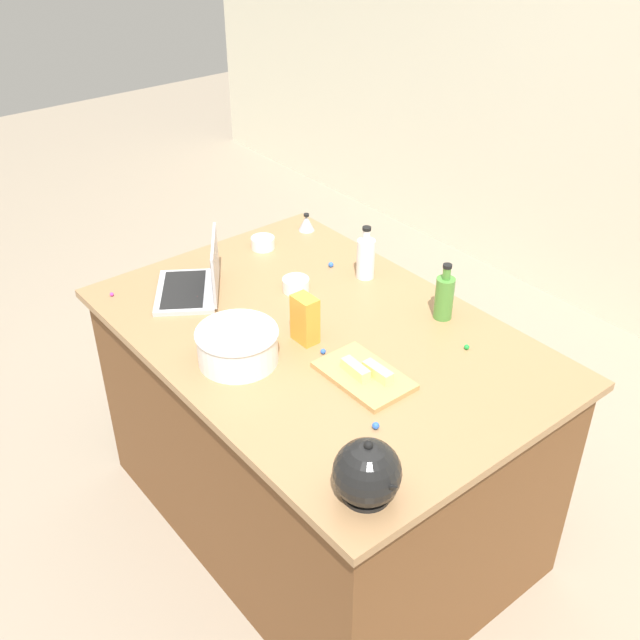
# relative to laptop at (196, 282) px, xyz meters

# --- Properties ---
(ground_plane) EXTENTS (12.00, 12.00, 0.00)m
(ground_plane) POSITION_rel_laptop_xyz_m (0.49, 0.20, -0.95)
(ground_plane) COLOR gray
(island_counter) EXTENTS (1.61, 1.09, 0.90)m
(island_counter) POSITION_rel_laptop_xyz_m (0.49, 0.20, -0.50)
(island_counter) COLOR brown
(island_counter) RESTS_ON ground
(laptop) EXTENTS (0.38, 0.36, 0.22)m
(laptop) POSITION_rel_laptop_xyz_m (0.00, 0.00, 0.00)
(laptop) COLOR #B7B7BC
(laptop) RESTS_ON island_counter
(mixing_bowl_large) EXTENTS (0.27, 0.27, 0.12)m
(mixing_bowl_large) POSITION_rel_laptop_xyz_m (0.46, -0.12, 0.02)
(mixing_bowl_large) COLOR white
(mixing_bowl_large) RESTS_ON island_counter
(bottle_olive) EXTENTS (0.07, 0.07, 0.21)m
(bottle_olive) POSITION_rel_laptop_xyz_m (0.69, 0.60, 0.04)
(bottle_olive) COLOR #4C8C38
(bottle_olive) RESTS_ON island_counter
(bottle_vinegar) EXTENTS (0.07, 0.07, 0.21)m
(bottle_vinegar) POSITION_rel_laptop_xyz_m (0.30, 0.58, 0.04)
(bottle_vinegar) COLOR white
(bottle_vinegar) RESTS_ON island_counter
(kettle) EXTENTS (0.21, 0.18, 0.20)m
(kettle) POSITION_rel_laptop_xyz_m (1.16, -0.19, 0.03)
(kettle) COLOR black
(kettle) RESTS_ON island_counter
(cutting_board) EXTENTS (0.31, 0.19, 0.02)m
(cutting_board) POSITION_rel_laptop_xyz_m (0.79, 0.14, -0.04)
(cutting_board) COLOR tan
(cutting_board) RESTS_ON island_counter
(butter_stick_left) EXTENTS (0.11, 0.04, 0.04)m
(butter_stick_left) POSITION_rel_laptop_xyz_m (0.77, 0.12, -0.01)
(butter_stick_left) COLOR #F4E58C
(butter_stick_left) RESTS_ON cutting_board
(butter_stick_right) EXTENTS (0.11, 0.04, 0.04)m
(butter_stick_right) POSITION_rel_laptop_xyz_m (0.82, 0.16, -0.01)
(butter_stick_right) COLOR #F4E58C
(butter_stick_right) RESTS_ON cutting_board
(ramekin_small) EXTENTS (0.10, 0.10, 0.05)m
(ramekin_small) POSITION_rel_laptop_xyz_m (0.22, 0.30, -0.02)
(ramekin_small) COLOR white
(ramekin_small) RESTS_ON island_counter
(ramekin_medium) EXTENTS (0.10, 0.10, 0.05)m
(ramekin_medium) POSITION_rel_laptop_xyz_m (-0.14, 0.40, -0.02)
(ramekin_medium) COLOR white
(ramekin_medium) RESTS_ON island_counter
(kitchen_timer) EXTENTS (0.07, 0.07, 0.08)m
(kitchen_timer) POSITION_rel_laptop_xyz_m (-0.16, 0.65, -0.01)
(kitchen_timer) COLOR #B2B2B7
(kitchen_timer) RESTS_ON island_counter
(candy_bag) EXTENTS (0.09, 0.06, 0.17)m
(candy_bag) POSITION_rel_laptop_xyz_m (0.50, 0.13, 0.04)
(candy_bag) COLOR gold
(candy_bag) RESTS_ON island_counter
(candy_0) EXTENTS (0.02, 0.02, 0.02)m
(candy_0) POSITION_rel_laptop_xyz_m (0.60, 0.12, -0.04)
(candy_0) COLOR blue
(candy_0) RESTS_ON island_counter
(candy_1) EXTENTS (0.02, 0.02, 0.02)m
(candy_1) POSITION_rel_laptop_xyz_m (0.05, -0.03, -0.04)
(candy_1) COLOR red
(candy_1) RESTS_ON island_counter
(candy_2) EXTENTS (0.02, 0.02, 0.02)m
(candy_2) POSITION_rel_laptop_xyz_m (0.16, 0.52, -0.04)
(candy_2) COLOR blue
(candy_2) RESTS_ON island_counter
(candy_3) EXTENTS (0.02, 0.02, 0.02)m
(candy_3) POSITION_rel_laptop_xyz_m (0.56, -0.17, -0.04)
(candy_3) COLOR blue
(candy_3) RESTS_ON island_counter
(candy_4) EXTENTS (0.02, 0.02, 0.02)m
(candy_4) POSITION_rel_laptop_xyz_m (0.88, 0.51, -0.04)
(candy_4) COLOR green
(candy_4) RESTS_ON island_counter
(candy_5) EXTENTS (0.02, 0.02, 0.02)m
(candy_5) POSITION_rel_laptop_xyz_m (1.18, -0.18, -0.04)
(candy_5) COLOR #CC3399
(candy_5) RESTS_ON island_counter
(candy_6) EXTENTS (0.02, 0.02, 0.02)m
(candy_6) POSITION_rel_laptop_xyz_m (0.99, 0.01, -0.04)
(candy_6) COLOR blue
(candy_6) RESTS_ON island_counter
(candy_7) EXTENTS (0.01, 0.01, 0.01)m
(candy_7) POSITION_rel_laptop_xyz_m (-0.18, -0.26, -0.04)
(candy_7) COLOR #CC3399
(candy_7) RESTS_ON island_counter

